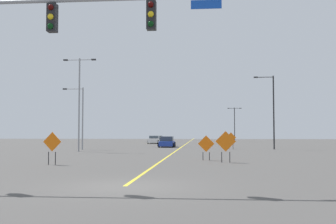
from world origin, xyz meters
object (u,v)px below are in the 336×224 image
construction_sign_left_shoulder (226,143)px  construction_sign_right_lane (231,138)px  car_silver_distant (166,142)px  car_yellow_far (157,139)px  construction_sign_median_near (52,144)px  construction_sign_median_far (206,145)px  street_lamp_mid_right (272,108)px  traffic_signal_assembly (0,33)px  street_lamp_mid_left (81,114)px  street_lamp_near_left (235,121)px  car_white_approaching (154,140)px  car_blue_passing (167,142)px  street_lamp_far_left (79,97)px

construction_sign_left_shoulder → construction_sign_right_lane: bearing=85.0°
car_silver_distant → car_yellow_far: bearing=100.6°
construction_sign_median_near → car_silver_distant: size_ratio=0.48×
construction_sign_median_far → car_silver_distant: (-5.54, 29.53, -0.49)m
car_silver_distant → street_lamp_mid_right: bearing=-39.1°
construction_sign_right_lane → construction_sign_median_far: bearing=-99.2°
traffic_signal_assembly → street_lamp_mid_left: (-6.24, 30.01, -1.64)m
traffic_signal_assembly → construction_sign_left_shoulder: size_ratio=7.41×
street_lamp_near_left → construction_sign_median_near: (-16.09, -66.62, -3.20)m
car_white_approaching → car_silver_distant: size_ratio=1.04×
car_yellow_far → car_blue_passing: (3.78, -21.65, 0.00)m
street_lamp_far_left → construction_sign_median_near: street_lamp_far_left is taller
street_lamp_mid_left → traffic_signal_assembly: bearing=-78.2°
construction_sign_right_lane → construction_sign_median_near: 26.39m
traffic_signal_assembly → car_yellow_far: size_ratio=3.61×
traffic_signal_assembly → street_lamp_near_left: 77.08m
street_lamp_near_left → construction_sign_left_shoulder: size_ratio=3.73×
traffic_signal_assembly → construction_sign_left_shoulder: bearing=52.6°
car_yellow_far → car_blue_passing: bearing=-80.1°
construction_sign_right_lane → car_white_approaching: 25.56m
construction_sign_right_lane → construction_sign_median_near: (-12.23, -23.39, 0.01)m
car_white_approaching → car_silver_distant: car_white_approaching is taller
construction_sign_median_far → car_yellow_far: bearing=100.6°
construction_sign_right_lane → car_white_approaching: size_ratio=0.46×
street_lamp_far_left → street_lamp_mid_left: size_ratio=1.35×
street_lamp_mid_left → street_lamp_mid_right: bearing=6.2°
construction_sign_median_far → construction_sign_left_shoulder: size_ratio=0.85×
traffic_signal_assembly → street_lamp_near_left: size_ratio=1.99×
street_lamp_near_left → car_white_approaching: (-15.53, -20.50, -3.79)m
construction_sign_right_lane → car_silver_distant: (-8.56, 10.73, -0.66)m
street_lamp_far_left → car_white_approaching: bearing=82.1°
construction_sign_right_lane → car_white_approaching: bearing=117.2°
traffic_signal_assembly → construction_sign_median_far: bearing=60.3°
street_lamp_mid_left → car_silver_distant: street_lamp_mid_left is taller
construction_sign_left_shoulder → car_silver_distant: 32.13m
construction_sign_right_lane → construction_sign_left_shoulder: (-1.80, -20.67, 0.03)m
street_lamp_far_left → car_white_approaching: 30.39m
street_lamp_mid_right → car_yellow_far: bearing=120.7°
street_lamp_near_left → construction_sign_left_shoulder: 64.23m
construction_sign_median_near → construction_sign_left_shoulder: (10.43, 2.72, 0.02)m
construction_sign_left_shoulder → street_lamp_near_left: bearing=84.9°
traffic_signal_assembly → car_white_approaching: size_ratio=3.53×
traffic_signal_assembly → construction_sign_median_near: 10.15m
traffic_signal_assembly → construction_sign_right_lane: bearing=71.6°
street_lamp_far_left → construction_sign_median_far: size_ratio=5.55×
street_lamp_near_left → car_blue_passing: street_lamp_near_left is taller
car_silver_distant → construction_sign_median_far: bearing=-79.4°
car_white_approaching → car_silver_distant: bearing=-75.5°
construction_sign_median_near → car_blue_passing: bearing=81.7°
construction_sign_median_near → car_silver_distant: construction_sign_median_near is taller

